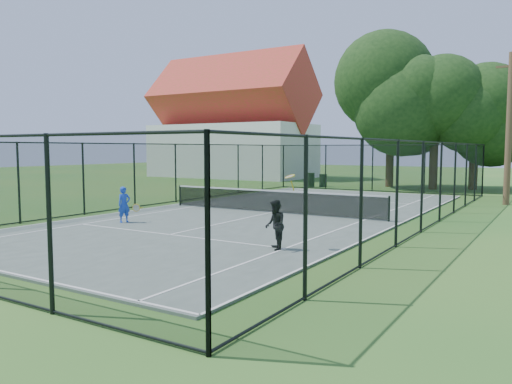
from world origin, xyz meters
The scene contains 13 objects.
ground centered at (0.00, 0.00, 0.00)m, with size 120.00×120.00×0.00m, color #235E20.
tennis_court centered at (0.00, 0.00, 0.03)m, with size 11.00×24.00×0.06m, color #4F5D55.
tennis_net centered at (0.00, 0.00, 0.58)m, with size 10.08×0.08×0.95m.
fence centered at (0.00, 0.00, 1.50)m, with size 13.10×26.10×3.00m.
tree_near_left centered at (-0.26, 17.58, 5.58)m, with size 6.95×6.95×9.07m.
tree_near_mid centered at (2.95, 16.80, 4.86)m, with size 6.04×6.04×7.90m.
tree_near_right centered at (5.28, 17.99, 4.80)m, with size 5.48×5.48×7.56m.
building centered at (-17.00, 22.00, 4.93)m, with size 15.30×8.15×11.87m.
trash_bin_left centered at (-4.90, 14.16, 0.52)m, with size 0.58×0.58×1.02m.
trash_bin_right centered at (-4.26, 14.87, 0.46)m, with size 0.58×0.58×0.92m.
utility_pole centered at (8.09, 9.00, 3.74)m, with size 1.40×0.30×7.35m.
player_blue centered at (-3.17, -5.27, 0.71)m, with size 0.81×0.55×1.31m.
player_black centered at (3.94, -6.68, 0.73)m, with size 0.79×0.90×2.02m.
Camera 1 is at (10.39, -18.12, 2.75)m, focal length 35.00 mm.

